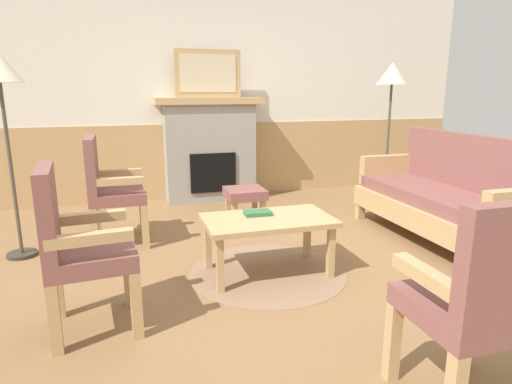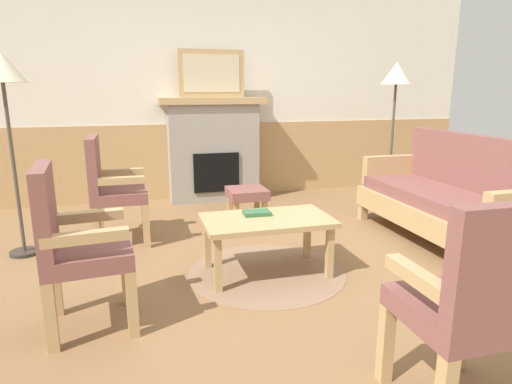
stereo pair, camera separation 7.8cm
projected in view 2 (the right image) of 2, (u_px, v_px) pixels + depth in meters
The scene contains 14 objects.
ground_plane at pixel (268, 270), 3.41m from camera, with size 14.00×14.00×0.00m, color olive.
wall_back at pixel (209, 94), 5.54m from camera, with size 7.20×0.14×2.70m.
fireplace at pixel (213, 148), 5.46m from camera, with size 1.30×0.44×1.28m.
framed_picture at pixel (212, 73), 5.25m from camera, with size 0.80×0.04×0.56m.
couch at pixel (445, 200), 3.97m from camera, with size 0.70×1.80×0.98m.
coffee_table at pixel (267, 225), 3.28m from camera, with size 0.96×0.56×0.44m.
round_rug at pixel (267, 272), 3.37m from camera, with size 1.21×1.21×0.01m, color #896B51.
book_on_table at pixel (257, 213), 3.35m from camera, with size 0.20×0.14×0.03m, color #33663D.
footstool at pixel (247, 195), 4.60m from camera, with size 0.40×0.40×0.36m.
armchair_near_fireplace at pixel (111, 186), 3.90m from camera, with size 0.48×0.48×0.98m.
armchair_by_window_left at pixel (74, 241), 2.48m from camera, with size 0.52×0.52×0.98m.
armchair_front_left at pixel (474, 300), 1.79m from camera, with size 0.48×0.48×0.98m.
floor_lamp_by_couch at pixel (396, 83), 5.08m from camera, with size 0.36×0.36×1.68m.
floor_lamp_by_chairs at pixel (3, 80), 3.42m from camera, with size 0.36×0.36×1.68m.
Camera 2 is at (-0.94, -3.04, 1.39)m, focal length 30.65 mm.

